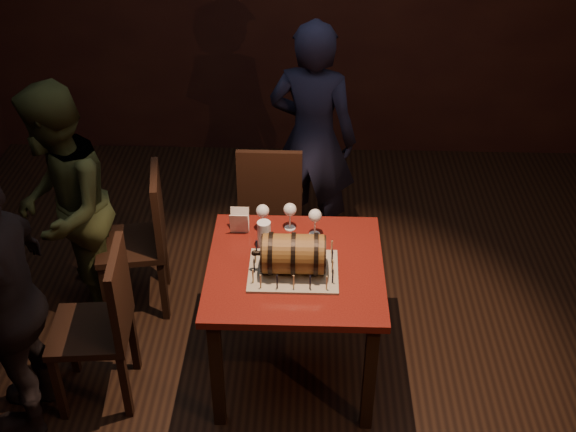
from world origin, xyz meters
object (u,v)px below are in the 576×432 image
Objects in this scene: wine_glass_right at (315,217)px; person_back at (313,139)px; chair_back at (271,200)px; chair_left_rear at (144,234)px; wine_glass_mid at (290,211)px; pub_table at (295,282)px; wine_glass_left at (263,212)px; person_left_front at (7,303)px; barrel_cake at (293,254)px; person_left_rear at (63,209)px; chair_left_front at (104,319)px; pint_of_ale at (264,235)px.

person_back is (-0.02, 1.01, -0.07)m from wine_glass_right.
chair_back is 0.84m from chair_left_rear.
wine_glass_mid is at bearing -77.49° from chair_back.
wine_glass_left reaches higher than pub_table.
person_left_front is (-1.44, -1.63, -0.04)m from person_back.
wine_glass_mid is (0.15, 0.02, -0.00)m from wine_glass_left.
barrel_cake reaches higher than wine_glass_right.
person_left_rear reaches higher than chair_back.
chair_left_front is at bearing 68.80° from person_back.
person_back is at bearing 111.57° from person_left_rear.
person_left_front reaches higher than pub_table.
chair_left_rear is at bearing 164.85° from wine_glass_mid.
person_left_rear reaches higher than wine_glass_right.
barrel_cake is at bearing -64.16° from wine_glass_left.
chair_left_front is (-0.96, -0.14, -0.34)m from barrel_cake.
person_left_rear is (-1.17, 0.31, -0.07)m from pint_of_ale.
barrel_cake is at bearing -99.19° from pub_table.
wine_glass_mid is at bearing 94.29° from barrel_cake.
chair_back is 1.79m from person_left_front.
person_back reaches higher than wine_glass_mid.
wine_glass_left is at bearing 32.35° from chair_left_front.
barrel_cake is 0.25× the size of person_left_rear.
wine_glass_right is (0.10, 0.27, 0.23)m from pub_table.
chair_left_front is 0.79m from person_left_rear.
chair_back reaches higher than wine_glass_mid.
person_left_rear is (-1.33, 0.53, -0.11)m from barrel_cake.
wine_glass_mid is at bearing 97.26° from person_back.
pub_table is at bearing 101.99° from person_left_front.
wine_glass_mid is 0.11× the size of person_left_rear.
person_left_rear is (-1.15, 0.17, -0.12)m from wine_glass_left.
pint_of_ale is 0.10× the size of person_left_front.
person_left_front reaches higher than chair_left_rear.
wine_glass_mid reaches higher than pub_table.
person_back is (0.09, 1.33, -0.06)m from barrel_cake.
wine_glass_mid is 1.00× the size of wine_glass_right.
chair_left_front is 0.49m from person_left_front.
wine_glass_mid is (-0.04, 0.32, 0.23)m from pub_table.
wine_glass_mid is at bearing 75.52° from person_left_rear.
wine_glass_mid is 0.97m from chair_left_rear.
wine_glass_left is 0.17× the size of chair_back.
pint_of_ale is 0.09× the size of person_back.
chair_left_rear is (-1.02, 0.29, -0.35)m from wine_glass_right.
chair_left_rear reaches higher than wine_glass_left.
pint_of_ale is (0.02, -0.15, -0.05)m from wine_glass_left.
wine_glass_mid is 0.74m from chair_back.
person_back reaches higher than chair_left_front.
chair_back is (-0.28, 0.69, -0.35)m from wine_glass_right.
barrel_cake is 0.23× the size of person_back.
wine_glass_left is 1.17m from person_left_rear.
wine_glass_right is 1.11m from chair_left_rear.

